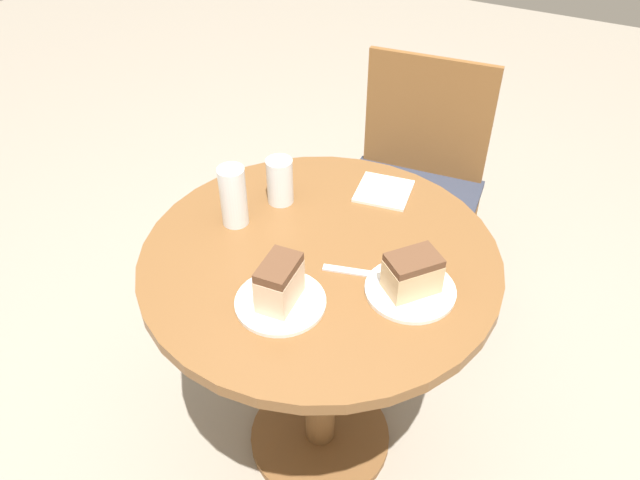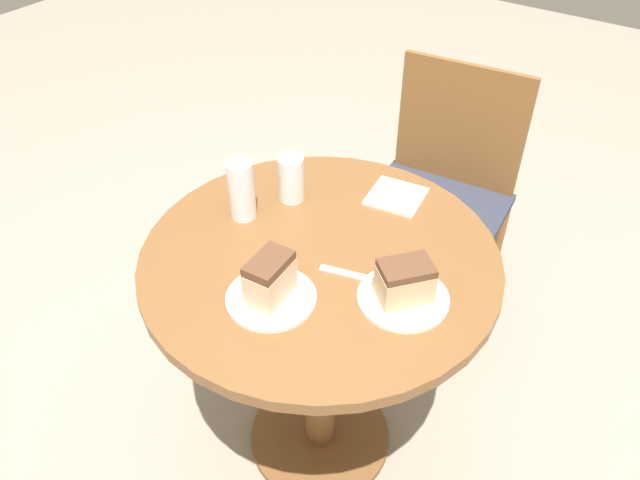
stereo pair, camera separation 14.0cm
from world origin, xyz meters
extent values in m
plane|color=gray|center=(0.00, 0.00, 0.00)|extent=(8.00, 8.00, 0.00)
cylinder|color=brown|center=(0.00, 0.00, 0.01)|extent=(0.42, 0.42, 0.03)
cylinder|color=brown|center=(0.00, 0.00, 0.37)|extent=(0.09, 0.09, 0.69)
cylinder|color=brown|center=(0.00, 0.00, 0.73)|extent=(0.83, 0.83, 0.03)
cylinder|color=brown|center=(-0.22, 0.50, 0.21)|extent=(0.04, 0.04, 0.41)
cylinder|color=brown|center=(0.20, 0.54, 0.21)|extent=(0.04, 0.04, 0.41)
cylinder|color=brown|center=(-0.25, 0.86, 0.21)|extent=(0.04, 0.04, 0.41)
cylinder|color=brown|center=(0.16, 0.90, 0.21)|extent=(0.04, 0.04, 0.41)
cube|color=#2D3342|center=(-0.03, 0.70, 0.43)|extent=(0.50, 0.46, 0.03)
cube|color=brown|center=(-0.05, 0.89, 0.65)|extent=(0.43, 0.06, 0.43)
cylinder|color=white|center=(0.23, -0.02, 0.75)|extent=(0.19, 0.19, 0.01)
cylinder|color=white|center=(0.00, -0.18, 0.75)|extent=(0.19, 0.19, 0.01)
cube|color=tan|center=(0.23, -0.02, 0.79)|extent=(0.13, 0.13, 0.07)
cube|color=brown|center=(0.23, -0.02, 0.84)|extent=(0.12, 0.13, 0.02)
cube|color=beige|center=(0.00, -0.18, 0.80)|extent=(0.07, 0.11, 0.08)
cube|color=brown|center=(0.00, -0.18, 0.85)|extent=(0.07, 0.11, 0.02)
cylinder|color=beige|center=(-0.24, 0.01, 0.80)|extent=(0.06, 0.06, 0.09)
cylinder|color=white|center=(-0.24, 0.01, 0.82)|extent=(0.06, 0.06, 0.15)
cylinder|color=silver|center=(-0.18, 0.14, 0.78)|extent=(0.06, 0.06, 0.07)
cylinder|color=white|center=(-0.18, 0.14, 0.81)|extent=(0.07, 0.07, 0.12)
cube|color=silver|center=(0.04, 0.29, 0.75)|extent=(0.15, 0.15, 0.01)
cube|color=silver|center=(0.11, -0.02, 0.75)|extent=(0.16, 0.06, 0.00)
camera|label=1|loc=(0.49, -0.96, 1.69)|focal=35.00mm
camera|label=2|loc=(0.61, -0.89, 1.69)|focal=35.00mm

